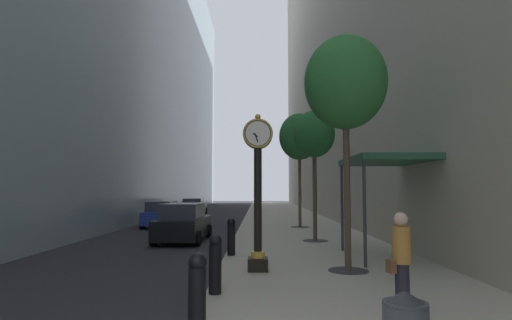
# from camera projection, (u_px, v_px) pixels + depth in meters

# --- Properties ---
(ground_plane) EXTENTS (110.00, 110.00, 0.00)m
(ground_plane) POSITION_uv_depth(u_px,v_px,m) (243.00, 222.00, 30.30)
(ground_plane) COLOR #262628
(ground_plane) RESTS_ON ground
(sidewalk_right) EXTENTS (6.54, 80.00, 0.14)m
(sidewalk_right) POSITION_uv_depth(u_px,v_px,m) (285.00, 218.00, 33.28)
(sidewalk_right) COLOR #ADA593
(sidewalk_right) RESTS_ON ground
(building_block_left) EXTENTS (9.00, 80.00, 31.69)m
(building_block_left) POSITION_uv_depth(u_px,v_px,m) (109.00, 30.00, 34.53)
(building_block_left) COLOR #93A8B7
(building_block_left) RESTS_ON ground
(street_clock) EXTENTS (0.84, 0.55, 4.36)m
(street_clock) POSITION_uv_depth(u_px,v_px,m) (258.00, 184.00, 11.37)
(street_clock) COLOR black
(street_clock) RESTS_ON sidewalk_right
(bollard_nearest) EXTENTS (0.29, 0.29, 1.26)m
(bollard_nearest) POSITION_uv_depth(u_px,v_px,m) (197.00, 293.00, 6.21)
(bollard_nearest) COLOR black
(bollard_nearest) RESTS_ON sidewalk_right
(bollard_second) EXTENTS (0.29, 0.29, 1.26)m
(bollard_second) POSITION_uv_depth(u_px,v_px,m) (215.00, 263.00, 8.77)
(bollard_second) COLOR black
(bollard_second) RESTS_ON sidewalk_right
(bollard_fourth) EXTENTS (0.29, 0.29, 1.26)m
(bollard_fourth) POSITION_uv_depth(u_px,v_px,m) (231.00, 236.00, 13.89)
(bollard_fourth) COLOR black
(bollard_fourth) RESTS_ON sidewalk_right
(street_tree_near) EXTENTS (2.33, 2.33, 6.60)m
(street_tree_near) POSITION_uv_depth(u_px,v_px,m) (345.00, 84.00, 11.56)
(street_tree_near) COLOR #333335
(street_tree_near) RESTS_ON sidewalk_right
(street_tree_mid_near) EXTENTS (1.82, 1.82, 5.74)m
(street_tree_mid_near) POSITION_uv_depth(u_px,v_px,m) (314.00, 135.00, 18.06)
(street_tree_mid_near) COLOR #333335
(street_tree_mid_near) RESTS_ON sidewalk_right
(street_tree_mid_far) EXTENTS (2.45, 2.45, 6.84)m
(street_tree_mid_far) POSITION_uv_depth(u_px,v_px,m) (299.00, 137.00, 24.65)
(street_tree_mid_far) COLOR #333335
(street_tree_mid_far) RESTS_ON sidewalk_right
(pedestrian_walking) EXTENTS (0.49, 0.40, 1.80)m
(pedestrian_walking) POSITION_uv_depth(u_px,v_px,m) (401.00, 258.00, 7.62)
(pedestrian_walking) COLOR #23232D
(pedestrian_walking) RESTS_ON sidewalk_right
(storefront_awning) EXTENTS (2.40, 3.60, 3.30)m
(storefront_awning) POSITION_uv_depth(u_px,v_px,m) (384.00, 162.00, 13.51)
(storefront_awning) COLOR #235138
(storefront_awning) RESTS_ON sidewalk_right
(car_blue_near) EXTENTS (1.98, 4.02, 1.64)m
(car_blue_near) POSITION_uv_depth(u_px,v_px,m) (162.00, 214.00, 25.87)
(car_blue_near) COLOR navy
(car_blue_near) RESTS_ON ground
(car_black_mid) EXTENTS (2.20, 4.58, 1.74)m
(car_black_mid) POSITION_uv_depth(u_px,v_px,m) (183.00, 223.00, 18.64)
(car_black_mid) COLOR black
(car_black_mid) RESTS_ON ground
(car_white_far) EXTENTS (2.09, 4.41, 1.55)m
(car_white_far) POSITION_uv_depth(u_px,v_px,m) (194.00, 207.00, 38.14)
(car_white_far) COLOR silver
(car_white_far) RESTS_ON ground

